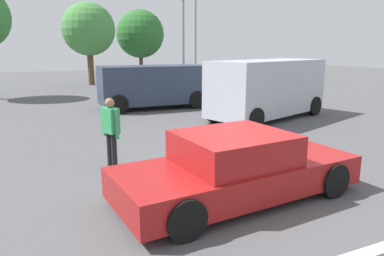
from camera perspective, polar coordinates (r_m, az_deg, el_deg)
ground_plane at (r=7.00m, az=6.35°, el=-10.09°), size 80.00×80.00×0.00m
sedan_foreground at (r=6.57m, az=7.10°, el=-6.37°), size 4.64×2.25×1.23m
van_white at (r=14.10m, az=11.99°, el=6.36°), size 5.54×3.53×2.24m
suv_dark at (r=16.34m, az=-6.23°, el=6.84°), size 4.81×2.21×1.92m
pedestrian at (r=8.28m, az=-12.85°, el=0.19°), size 0.38×0.53×1.61m
light_post_mid at (r=19.22m, az=-1.43°, el=16.02°), size 0.44×0.44×5.50m
light_post_far at (r=21.99m, az=0.54°, el=16.98°), size 0.44×0.44×6.39m
tree_back_center at (r=27.72m, az=-16.20°, el=14.88°), size 3.79×3.79×5.91m
tree_back_right at (r=31.20m, az=-8.27°, el=14.64°), size 3.97×3.97×5.82m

